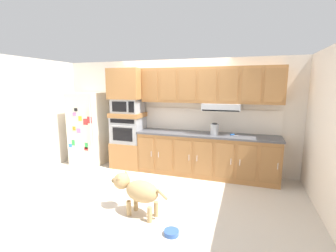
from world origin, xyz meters
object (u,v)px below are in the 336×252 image
object	(u,v)px
refrigerator	(89,128)
built_in_oven	(128,129)
microwave	(128,106)
electric_kettle	(215,129)
dog_food_bowl	(171,232)
screwdriver	(233,135)
dog	(137,190)

from	to	relation	value
refrigerator	built_in_oven	xyz separation A→B (m)	(1.06, 0.07, 0.02)
built_in_oven	microwave	size ratio (longest dim) A/B	1.09
electric_kettle	dog_food_bowl	xyz separation A→B (m)	(-0.24, -2.18, -1.00)
screwdriver	dog	bearing A→B (deg)	-122.91
screwdriver	dog_food_bowl	bearing A→B (deg)	-105.08
microwave	electric_kettle	distance (m)	2.06
screwdriver	electric_kettle	xyz separation A→B (m)	(-0.36, -0.05, 0.10)
refrigerator	dog_food_bowl	xyz separation A→B (m)	(2.83, -2.16, -0.85)
microwave	dog_food_bowl	distance (m)	3.19
dog_food_bowl	built_in_oven	bearing A→B (deg)	128.54
refrigerator	screwdriver	distance (m)	3.44
dog	microwave	bearing A→B (deg)	-49.19
built_in_oven	microwave	world-z (taller)	microwave
electric_kettle	dog	size ratio (longest dim) A/B	0.24
refrigerator	dog	distance (m)	2.91
electric_kettle	built_in_oven	bearing A→B (deg)	178.66
built_in_oven	screwdriver	distance (m)	2.38
built_in_oven	screwdriver	xyz separation A→B (m)	(2.38, 0.00, 0.03)
microwave	screwdriver	size ratio (longest dim) A/B	3.82
refrigerator	screwdriver	bearing A→B (deg)	1.16
built_in_oven	electric_kettle	distance (m)	2.02
refrigerator	dog	bearing A→B (deg)	-40.06
built_in_oven	electric_kettle	bearing A→B (deg)	-1.34
screwdriver	dog_food_bowl	size ratio (longest dim) A/B	0.84
built_in_oven	screwdriver	bearing A→B (deg)	0.05
built_in_oven	electric_kettle	world-z (taller)	built_in_oven
electric_kettle	dog	bearing A→B (deg)	-115.18
refrigerator	dog	world-z (taller)	refrigerator
screwdriver	electric_kettle	world-z (taller)	electric_kettle
microwave	built_in_oven	bearing A→B (deg)	179.23
built_in_oven	dog	world-z (taller)	built_in_oven
electric_kettle	dog	world-z (taller)	electric_kettle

